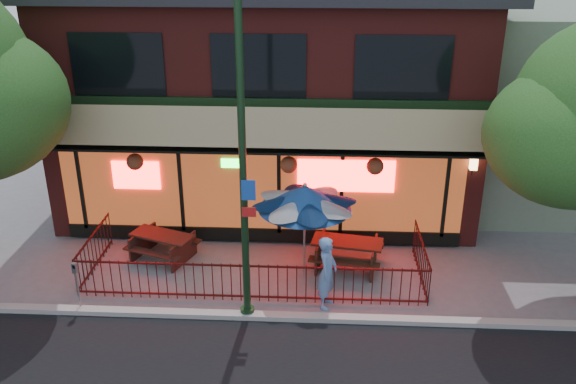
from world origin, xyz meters
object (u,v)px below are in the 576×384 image
object	(u,v)px
picnic_table_left	(163,243)
patio_umbrella	(305,198)
pedestrian	(327,272)
parking_meter_near	(76,279)
street_light	(244,190)
picnic_table_right	(347,250)

from	to	relation	value
picnic_table_left	patio_umbrella	xyz separation A→B (m)	(3.80, -0.77, 1.75)
pedestrian	parking_meter_near	bearing A→B (deg)	109.94
street_light	picnic_table_right	size ratio (longest dim) A/B	3.47
picnic_table_right	patio_umbrella	xyz separation A→B (m)	(-1.10, -0.56, 1.71)
pedestrian	parking_meter_near	size ratio (longest dim) A/B	1.43
picnic_table_left	pedestrian	size ratio (longest dim) A/B	1.12
picnic_table_right	pedestrian	world-z (taller)	pedestrian
picnic_table_left	parking_meter_near	xyz separation A→B (m)	(-1.34, -2.53, 0.38)
picnic_table_left	parking_meter_near	distance (m)	2.89
pedestrian	parking_meter_near	world-z (taller)	pedestrian
patio_umbrella	pedestrian	world-z (taller)	patio_umbrella
patio_umbrella	parking_meter_near	bearing A→B (deg)	-161.17
street_light	picnic_table_right	distance (m)	4.22
street_light	picnic_table_left	xyz separation A→B (m)	(-2.56, 2.53, -2.68)
picnic_table_left	picnic_table_right	distance (m)	4.91
street_light	picnic_table_right	bearing A→B (deg)	44.66
pedestrian	parking_meter_near	distance (m)	5.73
picnic_table_left	parking_meter_near	size ratio (longest dim) A/B	1.60
picnic_table_right	patio_umbrella	distance (m)	2.11
picnic_table_right	pedestrian	bearing A→B (deg)	-106.40
picnic_table_right	patio_umbrella	bearing A→B (deg)	-153.01
picnic_table_right	parking_meter_near	size ratio (longest dim) A/B	1.61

